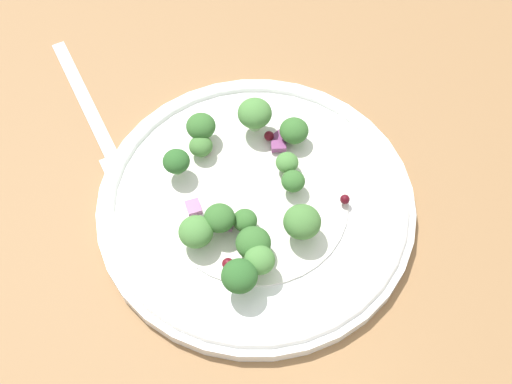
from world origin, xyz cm
name	(u,v)px	position (x,y,z in cm)	size (l,w,h in cm)	color
ground_plane	(236,213)	(0.00, 0.00, -1.00)	(180.00, 180.00, 2.00)	olive
plate	(256,203)	(-1.60, 0.67, 0.86)	(26.49, 26.49, 1.70)	white
dressing_pool	(256,201)	(-1.60, 0.67, 1.30)	(15.36, 15.36, 0.20)	white
broccoli_floret_0	(219,219)	(1.95, 2.50, 3.27)	(2.49, 2.49, 2.52)	#8EB77A
broccoli_floret_1	(293,181)	(-4.80, 0.60, 2.74)	(1.97, 1.97, 1.99)	#9EC684
broccoli_floret_2	(196,232)	(4.00, 3.03, 3.06)	(2.75, 2.75, 2.78)	#8EB77A
broccoli_floret_3	(294,131)	(-6.48, -4.21, 2.76)	(2.50, 2.50, 2.54)	#ADD18E
broccoli_floret_4	(243,221)	(0.18, 2.87, 2.52)	(1.99, 1.99, 2.01)	#9EC684
broccoli_floret_5	(201,127)	(1.09, -6.71, 3.12)	(2.54, 2.54, 2.57)	#ADD18E
broccoli_floret_6	(255,114)	(-3.60, -6.33, 3.63)	(2.95, 2.95, 2.99)	#8EB77A
broccoli_floret_7	(287,163)	(-4.96, -1.46, 2.47)	(1.93, 1.93, 1.95)	#8EB77A
broccoli_floret_8	(176,162)	(3.95, -3.70, 3.28)	(2.26, 2.26, 2.29)	#8EB77A
broccoli_floret_9	(263,259)	(-0.29, 6.88, 3.28)	(2.38, 2.38, 2.41)	#9EC684
broccoli_floret_10	(250,244)	(0.28, 5.22, 2.98)	(2.76, 2.76, 2.79)	#ADD18E
broccoli_floret_11	(302,222)	(-4.12, 4.74, 3.35)	(2.98, 2.98, 3.02)	#9EC684
broccoli_floret_12	(239,276)	(1.84, 7.78, 3.46)	(2.76, 2.76, 2.80)	#ADD18E
broccoli_floret_13	(201,146)	(1.54, -5.16, 2.49)	(2.03, 2.03, 2.05)	#9EC684
cranberry_0	(228,264)	(2.24, 5.85, 1.97)	(0.95, 0.95, 0.95)	maroon
cranberry_1	(206,147)	(1.11, -5.29, 2.00)	(0.90, 0.90, 0.90)	#4C0A14
cranberry_2	(345,199)	(-8.47, 3.07, 2.06)	(0.80, 0.80, 0.80)	#4C0A14
cranberry_3	(269,136)	(-4.44, -4.83, 2.06)	(0.87, 0.87, 0.87)	#4C0A14
onion_bit_0	(279,146)	(-4.94, -3.68, 1.87)	(0.92, 1.27, 0.57)	#843D75
onion_bit_1	(280,137)	(-5.37, -4.71, 1.64)	(1.13, 1.06, 0.38)	#843D75
onion_bit_2	(228,223)	(1.25, 2.19, 1.59)	(1.06, 1.12, 0.33)	#A35B93
onion_bit_3	(192,204)	(3.55, -0.38, 1.66)	(1.14, 1.31, 0.57)	#A35B93
fork	(94,119)	(9.86, -12.49, 0.25)	(5.03, 18.63, 0.50)	silver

